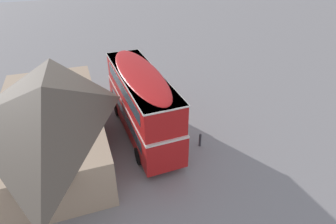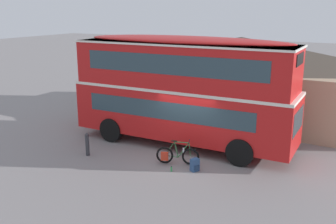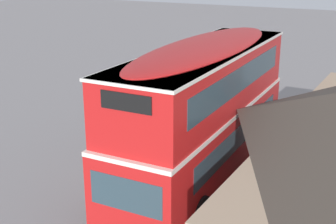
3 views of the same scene
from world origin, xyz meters
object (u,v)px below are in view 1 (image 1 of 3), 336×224
object	(u,v)px
backpack_on_ground	(166,111)
kerb_bollard	(200,140)
touring_bicycle	(168,117)
double_decker_bus	(141,100)
water_bottle_green_metal	(175,117)

from	to	relation	value
backpack_on_ground	kerb_bollard	xyz separation A→B (m)	(-4.56, -0.69, 0.23)
touring_bicycle	kerb_bollard	bearing A→B (deg)	-165.74
touring_bicycle	kerb_bollard	world-z (taller)	touring_bicycle
backpack_on_ground	kerb_bollard	distance (m)	4.61
double_decker_bus	touring_bicycle	xyz separation A→B (m)	(0.80, -2.19, -2.27)
touring_bicycle	kerb_bollard	xyz separation A→B (m)	(-3.64, -0.92, 0.13)
backpack_on_ground	kerb_bollard	size ratio (longest dim) A/B	0.55
double_decker_bus	kerb_bollard	distance (m)	4.73
kerb_bollard	double_decker_bus	bearing A→B (deg)	47.71
double_decker_bus	water_bottle_green_metal	distance (m)	3.98
touring_bicycle	water_bottle_green_metal	bearing A→B (deg)	-75.97
touring_bicycle	kerb_bollard	size ratio (longest dim) A/B	1.67
water_bottle_green_metal	double_decker_bus	bearing A→B (deg)	108.70
double_decker_bus	backpack_on_ground	distance (m)	3.81
touring_bicycle	water_bottle_green_metal	world-z (taller)	touring_bicycle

